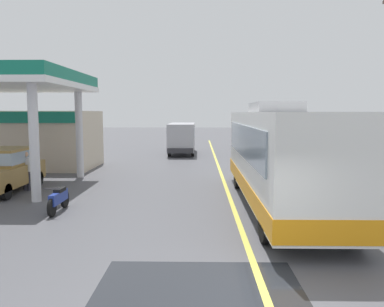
{
  "coord_description": "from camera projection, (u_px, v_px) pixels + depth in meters",
  "views": [
    {
      "loc": [
        -1.21,
        -6.12,
        3.31
      ],
      "look_at": [
        -1.5,
        10.0,
        1.6
      ],
      "focal_mm": 36.16,
      "sensor_mm": 36.0,
      "label": 1
    }
  ],
  "objects": [
    {
      "name": "ground",
      "position": [
        217.0,
        161.0,
        26.3
      ],
      "size": [
        120.0,
        120.0,
        0.0
      ],
      "primitive_type": "plane",
      "color": "#4C4C51"
    },
    {
      "name": "lane_divider_stripe",
      "position": [
        221.0,
        173.0,
        21.33
      ],
      "size": [
        0.16,
        50.0,
        0.01
      ],
      "primitive_type": "cube",
      "color": "#D8CC4C",
      "rests_on": "ground"
    },
    {
      "name": "wet_puddle_patch",
      "position": [
        199.0,
        299.0,
        6.87
      ],
      "size": [
        3.91,
        3.47,
        0.01
      ],
      "primitive_type": "cube",
      "color": "#26282D",
      "rests_on": "ground"
    },
    {
      "name": "coach_bus_main",
      "position": [
        279.0,
        158.0,
        13.54
      ],
      "size": [
        2.6,
        11.04,
        3.69
      ],
      "color": "white",
      "rests_on": "ground"
    },
    {
      "name": "gas_station_roadside",
      "position": [
        20.0,
        125.0,
        21.12
      ],
      "size": [
        9.1,
        11.95,
        5.1
      ],
      "color": "#147259",
      "rests_on": "ground"
    },
    {
      "name": "car_at_pump",
      "position": [
        6.0,
        168.0,
        16.19
      ],
      "size": [
        1.7,
        4.2,
        1.82
      ],
      "color": "olive",
      "rests_on": "ground"
    },
    {
      "name": "minibus_opposing_lane",
      "position": [
        182.0,
        136.0,
        31.1
      ],
      "size": [
        2.04,
        6.13,
        2.44
      ],
      "color": "#A5A5AD",
      "rests_on": "ground"
    },
    {
      "name": "motorcycle_parked_forecourt",
      "position": [
        59.0,
        199.0,
        12.9
      ],
      "size": [
        0.55,
        1.8,
        0.92
      ],
      "color": "black",
      "rests_on": "ground"
    },
    {
      "name": "pedestrian_near_pump",
      "position": [
        26.0,
        169.0,
        16.42
      ],
      "size": [
        0.55,
        0.22,
        1.66
      ],
      "color": "#33333F",
      "rests_on": "ground"
    }
  ]
}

